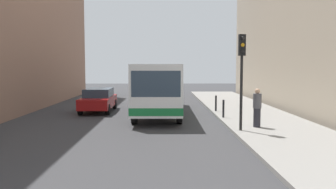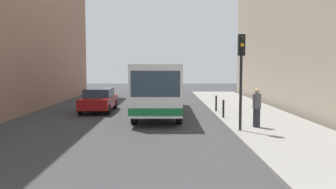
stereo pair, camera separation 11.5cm
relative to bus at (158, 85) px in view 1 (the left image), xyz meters
name	(u,v)px [view 1 (the left image)]	position (x,y,z in m)	size (l,w,h in m)	color
ground_plane	(159,123)	(0.08, -3.88, -1.73)	(80.00, 80.00, 0.00)	#38383A
sidewalk	(265,122)	(5.48, -3.88, -1.65)	(4.40, 40.00, 0.15)	gray
bus	(158,85)	(0.00, 0.00, 0.00)	(2.61, 11.04, 3.00)	white
car_beside_bus	(99,99)	(-3.81, 0.79, -0.94)	(1.87, 4.40, 1.48)	maroon
traffic_light	(242,64)	(3.63, -6.69, 1.28)	(0.28, 0.33, 4.10)	black
bollard_near	(223,109)	(3.53, -2.85, -1.10)	(0.11, 0.11, 0.95)	black
bollard_mid	(216,103)	(3.53, -0.13, -1.10)	(0.11, 0.11, 0.95)	black
pedestrian_near_signal	(257,108)	(4.54, -5.87, -0.70)	(0.38, 0.38, 1.75)	#26262D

